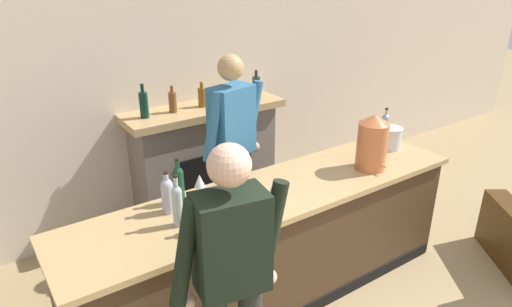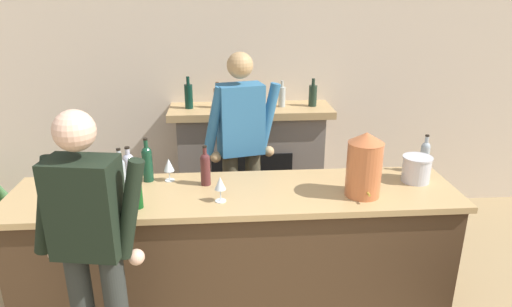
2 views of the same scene
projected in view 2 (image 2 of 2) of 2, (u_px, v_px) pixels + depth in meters
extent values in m
cube|color=beige|center=(236.00, 83.00, 4.62)|extent=(12.00, 0.07, 2.75)
cube|color=#432F1D|center=(236.00, 252.00, 3.36)|extent=(3.07, 0.66, 0.90)
cube|color=tan|center=(235.00, 194.00, 3.20)|extent=(3.14, 0.73, 0.04)
cube|color=slate|center=(251.00, 166.00, 4.67)|extent=(1.42, 0.44, 1.12)
cube|color=black|center=(252.00, 188.00, 4.50)|extent=(0.78, 0.02, 0.72)
cube|color=tan|center=(251.00, 111.00, 4.45)|extent=(1.58, 0.52, 0.07)
cylinder|color=black|center=(189.00, 97.00, 4.35)|extent=(0.08, 0.08, 0.23)
cylinder|color=black|center=(188.00, 81.00, 4.30)|extent=(0.03, 0.03, 0.08)
cylinder|color=brown|center=(218.00, 98.00, 4.38)|extent=(0.07, 0.07, 0.19)
cylinder|color=brown|center=(217.00, 85.00, 4.34)|extent=(0.03, 0.03, 0.06)
cylinder|color=brown|center=(249.00, 98.00, 4.40)|extent=(0.08, 0.08, 0.18)
cylinder|color=brown|center=(249.00, 86.00, 4.36)|extent=(0.03, 0.03, 0.06)
cylinder|color=#ABB6B2|center=(282.00, 97.00, 4.42)|extent=(0.07, 0.07, 0.19)
cylinder|color=#ABB6B2|center=(282.00, 84.00, 4.38)|extent=(0.03, 0.03, 0.06)
cylinder|color=#1F3225|center=(313.00, 96.00, 4.44)|extent=(0.08, 0.08, 0.20)
cylinder|color=#1F3225|center=(313.00, 82.00, 4.39)|extent=(0.03, 0.03, 0.07)
cone|color=#4C864C|center=(0.00, 189.00, 4.36)|extent=(0.18, 0.31, 0.35)
cube|color=black|center=(85.00, 208.00, 2.37)|extent=(0.39, 0.28, 0.54)
cylinder|color=black|center=(130.00, 210.00, 2.37)|extent=(0.20, 0.08, 0.57)
sphere|color=#D4A588|center=(136.00, 257.00, 2.49)|extent=(0.09, 0.09, 0.09)
cylinder|color=black|center=(45.00, 206.00, 2.41)|extent=(0.20, 0.08, 0.57)
sphere|color=#D4A588|center=(56.00, 253.00, 2.53)|extent=(0.09, 0.09, 0.09)
sphere|color=#D4A588|center=(74.00, 131.00, 2.22)|extent=(0.21, 0.21, 0.21)
cylinder|color=#47422F|center=(231.00, 207.00, 3.97)|extent=(0.13, 0.13, 0.99)
cube|color=black|center=(234.00, 256.00, 4.06)|extent=(0.15, 0.26, 0.07)
cylinder|color=#47422F|center=(253.00, 204.00, 4.02)|extent=(0.13, 0.13, 0.99)
cube|color=black|center=(255.00, 252.00, 4.12)|extent=(0.15, 0.26, 0.07)
cube|color=teal|center=(241.00, 119.00, 3.72)|extent=(0.40, 0.30, 0.58)
cylinder|color=teal|center=(214.00, 121.00, 3.64)|extent=(0.20, 0.08, 0.57)
sphere|color=tan|center=(216.00, 157.00, 3.72)|extent=(0.09, 0.09, 0.09)
cylinder|color=teal|center=(268.00, 116.00, 3.77)|extent=(0.20, 0.08, 0.57)
sphere|color=tan|center=(269.00, 151.00, 3.85)|extent=(0.09, 0.09, 0.09)
sphere|color=tan|center=(240.00, 65.00, 3.57)|extent=(0.21, 0.21, 0.21)
cylinder|color=#BD6539|center=(364.00, 169.00, 3.08)|extent=(0.24, 0.24, 0.38)
cone|color=#BD6539|center=(367.00, 138.00, 3.00)|extent=(0.24, 0.24, 0.07)
cylinder|color=#B29333|center=(369.00, 194.00, 2.99)|extent=(0.02, 0.04, 0.02)
cylinder|color=silver|center=(416.00, 170.00, 3.33)|extent=(0.20, 0.20, 0.18)
cylinder|color=silver|center=(418.00, 158.00, 3.30)|extent=(0.21, 0.21, 0.01)
cylinder|color=#9EACB4|center=(424.00, 159.00, 3.50)|extent=(0.07, 0.07, 0.21)
sphere|color=#9EACB4|center=(426.00, 146.00, 3.46)|extent=(0.07, 0.07, 0.07)
cylinder|color=#9EACB4|center=(427.00, 141.00, 3.45)|extent=(0.03, 0.03, 0.08)
cylinder|color=black|center=(427.00, 136.00, 3.43)|extent=(0.03, 0.03, 0.01)
cylinder|color=#A2AFB7|center=(122.00, 180.00, 3.07)|extent=(0.07, 0.07, 0.24)
sphere|color=#A2AFB7|center=(120.00, 164.00, 3.03)|extent=(0.06, 0.06, 0.06)
cylinder|color=#A2AFB7|center=(119.00, 157.00, 3.01)|extent=(0.03, 0.03, 0.09)
cylinder|color=black|center=(118.00, 149.00, 2.99)|extent=(0.03, 0.03, 0.01)
cylinder|color=#0C4215|center=(137.00, 194.00, 2.93)|extent=(0.08, 0.08, 0.20)
sphere|color=#0C4215|center=(135.00, 180.00, 2.90)|extent=(0.07, 0.07, 0.07)
cylinder|color=#0C4215|center=(135.00, 174.00, 2.88)|extent=(0.03, 0.03, 0.08)
cylinder|color=black|center=(134.00, 168.00, 2.87)|extent=(0.03, 0.03, 0.01)
cylinder|color=#A5A7BC|center=(129.00, 172.00, 3.25)|extent=(0.08, 0.08, 0.20)
sphere|color=#A5A7BC|center=(128.00, 159.00, 3.22)|extent=(0.08, 0.08, 0.08)
cylinder|color=#A5A7BC|center=(128.00, 154.00, 3.20)|extent=(0.03, 0.03, 0.08)
cylinder|color=black|center=(127.00, 148.00, 3.19)|extent=(0.04, 0.04, 0.01)
cylinder|color=#4F2323|center=(206.00, 171.00, 3.27)|extent=(0.07, 0.07, 0.20)
sphere|color=#4F2323|center=(205.00, 158.00, 3.23)|extent=(0.07, 0.07, 0.07)
cylinder|color=#4F2323|center=(205.00, 153.00, 3.22)|extent=(0.03, 0.03, 0.08)
cylinder|color=black|center=(205.00, 147.00, 3.20)|extent=(0.03, 0.03, 0.01)
cylinder|color=#133A25|center=(148.00, 166.00, 3.33)|extent=(0.08, 0.08, 0.23)
sphere|color=#133A25|center=(146.00, 152.00, 3.29)|extent=(0.07, 0.07, 0.07)
cylinder|color=#133A25|center=(146.00, 146.00, 3.27)|extent=(0.03, 0.03, 0.09)
cylinder|color=black|center=(145.00, 139.00, 3.26)|extent=(0.03, 0.03, 0.01)
cylinder|color=silver|center=(170.00, 180.00, 3.37)|extent=(0.07, 0.07, 0.01)
cylinder|color=silver|center=(169.00, 175.00, 3.36)|extent=(0.01, 0.01, 0.07)
cone|color=silver|center=(169.00, 165.00, 3.33)|extent=(0.08, 0.08, 0.09)
cylinder|color=silver|center=(221.00, 201.00, 3.05)|extent=(0.07, 0.07, 0.01)
cylinder|color=silver|center=(220.00, 195.00, 3.03)|extent=(0.01, 0.01, 0.08)
cone|color=silver|center=(220.00, 183.00, 3.00)|extent=(0.08, 0.08, 0.09)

